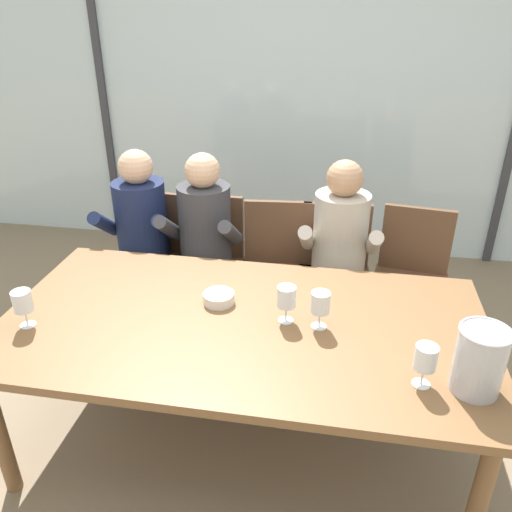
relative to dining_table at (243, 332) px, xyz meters
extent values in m
plane|color=#847056|center=(0.00, 1.00, -0.66)|extent=(14.00, 14.00, 0.00)
cube|color=silver|center=(0.00, 2.33, 0.64)|extent=(7.37, 0.03, 2.60)
cube|color=#38383D|center=(-1.66, 2.31, 0.64)|extent=(0.06, 0.06, 2.60)
cube|color=#568942|center=(0.00, 6.53, 0.14)|extent=(13.37, 2.40, 1.60)
cube|color=brown|center=(0.00, 0.00, 0.04)|extent=(2.17, 1.14, 0.04)
cylinder|color=brown|center=(0.99, -0.47, -0.32)|extent=(0.07, 0.07, 0.69)
cylinder|color=brown|center=(-0.99, 0.47, -0.32)|extent=(0.07, 0.07, 0.69)
cylinder|color=brown|center=(0.99, 0.47, -0.32)|extent=(0.07, 0.07, 0.69)
cube|color=brown|center=(-0.83, 0.89, -0.20)|extent=(0.48, 0.48, 0.03)
cube|color=brown|center=(-0.81, 1.09, 0.03)|extent=(0.42, 0.07, 0.42)
cylinder|color=brown|center=(-1.04, 0.71, -0.43)|extent=(0.04, 0.04, 0.45)
cylinder|color=brown|center=(-0.66, 0.68, -0.43)|extent=(0.04, 0.04, 0.45)
cylinder|color=brown|center=(-1.00, 1.09, -0.43)|extent=(0.04, 0.04, 0.45)
cylinder|color=brown|center=(-0.62, 1.06, -0.43)|extent=(0.04, 0.04, 0.45)
cube|color=brown|center=(-0.43, 0.89, -0.20)|extent=(0.45, 0.45, 0.03)
cube|color=brown|center=(-0.42, 1.09, 0.03)|extent=(0.42, 0.04, 0.42)
cylinder|color=brown|center=(-0.62, 0.70, -0.43)|extent=(0.04, 0.04, 0.45)
cylinder|color=brown|center=(-0.24, 0.70, -0.43)|extent=(0.04, 0.04, 0.45)
cylinder|color=brown|center=(-0.61, 1.08, -0.43)|extent=(0.04, 0.04, 0.45)
cylinder|color=brown|center=(-0.23, 1.08, -0.43)|extent=(0.04, 0.04, 0.45)
cube|color=brown|center=(0.03, 0.86, -0.20)|extent=(0.48, 0.48, 0.03)
cube|color=brown|center=(0.01, 1.06, 0.03)|extent=(0.42, 0.08, 0.42)
cylinder|color=brown|center=(-0.14, 0.65, -0.43)|extent=(0.04, 0.04, 0.45)
cylinder|color=brown|center=(0.24, 0.69, -0.43)|extent=(0.04, 0.04, 0.45)
cylinder|color=brown|center=(-0.17, 1.03, -0.43)|extent=(0.04, 0.04, 0.45)
cylinder|color=brown|center=(0.20, 1.07, -0.43)|extent=(0.04, 0.04, 0.45)
cube|color=brown|center=(0.39, 0.88, -0.20)|extent=(0.46, 0.46, 0.03)
cube|color=brown|center=(0.38, 1.08, 0.03)|extent=(0.42, 0.06, 0.42)
cylinder|color=brown|center=(0.21, 0.68, -0.43)|extent=(0.04, 0.04, 0.45)
cylinder|color=brown|center=(0.59, 0.70, -0.43)|extent=(0.04, 0.04, 0.45)
cylinder|color=brown|center=(0.19, 1.06, -0.43)|extent=(0.04, 0.04, 0.45)
cylinder|color=brown|center=(0.57, 1.08, -0.43)|extent=(0.04, 0.04, 0.45)
cube|color=brown|center=(0.84, 0.90, -0.20)|extent=(0.50, 0.50, 0.03)
cube|color=brown|center=(0.87, 1.10, 0.03)|extent=(0.42, 0.09, 0.42)
cylinder|color=brown|center=(0.62, 0.74, -0.43)|extent=(0.04, 0.04, 0.45)
cylinder|color=brown|center=(1.00, 0.69, -0.43)|extent=(0.04, 0.04, 0.45)
cylinder|color=brown|center=(0.68, 1.12, -0.43)|extent=(0.04, 0.04, 0.45)
cylinder|color=brown|center=(1.05, 1.06, -0.43)|extent=(0.04, 0.04, 0.45)
cylinder|color=#192347|center=(-0.83, 0.92, 0.10)|extent=(0.34, 0.34, 0.52)
sphere|color=#DBAD89|center=(-0.83, 0.92, 0.45)|extent=(0.21, 0.21, 0.21)
cube|color=#47423D|center=(-0.91, 0.71, -0.16)|extent=(0.15, 0.41, 0.13)
cube|color=#47423D|center=(-0.73, 0.72, -0.16)|extent=(0.15, 0.41, 0.13)
cylinder|color=#47423D|center=(-0.90, 0.51, -0.42)|extent=(0.10, 0.10, 0.48)
cylinder|color=#47423D|center=(-0.72, 0.52, -0.42)|extent=(0.10, 0.10, 0.48)
cylinder|color=#192347|center=(-1.01, 0.79, 0.12)|extent=(0.10, 0.33, 0.26)
cylinder|color=#192347|center=(-0.63, 0.81, 0.12)|extent=(0.10, 0.33, 0.26)
cylinder|color=#38383D|center=(-0.42, 0.92, 0.10)|extent=(0.32, 0.32, 0.52)
sphere|color=#DBAD89|center=(-0.42, 0.92, 0.45)|extent=(0.21, 0.21, 0.21)
cube|color=#47423D|center=(-0.51, 0.72, -0.16)|extent=(0.13, 0.40, 0.13)
cube|color=#47423D|center=(-0.33, 0.72, -0.16)|extent=(0.13, 0.40, 0.13)
cylinder|color=#47423D|center=(-0.51, 0.52, -0.42)|extent=(0.10, 0.10, 0.48)
cylinder|color=#47423D|center=(-0.33, 0.52, -0.42)|extent=(0.10, 0.10, 0.48)
cylinder|color=#38383D|center=(-0.61, 0.80, 0.12)|extent=(0.08, 0.33, 0.26)
cylinder|color=#38383D|center=(-0.23, 0.80, 0.12)|extent=(0.08, 0.33, 0.26)
cylinder|color=#B7AD9E|center=(0.40, 0.92, 0.10)|extent=(0.32, 0.32, 0.52)
sphere|color=tan|center=(0.40, 0.92, 0.45)|extent=(0.21, 0.21, 0.21)
cube|color=#47423D|center=(0.32, 0.72, -0.16)|extent=(0.13, 0.40, 0.13)
cube|color=#47423D|center=(0.50, 0.72, -0.16)|extent=(0.13, 0.40, 0.13)
cylinder|color=#47423D|center=(0.32, 0.52, -0.42)|extent=(0.10, 0.10, 0.48)
cylinder|color=#47423D|center=(0.50, 0.52, -0.42)|extent=(0.10, 0.10, 0.48)
cylinder|color=#B7AD9E|center=(0.22, 0.80, 0.12)|extent=(0.08, 0.32, 0.26)
cylinder|color=#B7AD9E|center=(0.60, 0.80, 0.12)|extent=(0.08, 0.32, 0.26)
cylinder|color=#B7B7BC|center=(0.93, -0.29, 0.19)|extent=(0.18, 0.18, 0.26)
torus|color=silver|center=(0.93, -0.29, 0.32)|extent=(0.19, 0.19, 0.01)
cylinder|color=silver|center=(-0.14, 0.13, 0.09)|extent=(0.15, 0.15, 0.05)
cylinder|color=silver|center=(-0.93, -0.20, 0.07)|extent=(0.07, 0.07, 0.00)
cylinder|color=silver|center=(-0.93, -0.20, 0.10)|extent=(0.01, 0.01, 0.07)
cylinder|color=silver|center=(-0.93, -0.20, 0.19)|extent=(0.08, 0.08, 0.09)
cylinder|color=#E0D184|center=(-0.93, -0.20, 0.16)|extent=(0.07, 0.07, 0.04)
cylinder|color=silver|center=(0.34, 0.01, 0.07)|extent=(0.07, 0.07, 0.00)
cylinder|color=silver|center=(0.34, 0.01, 0.10)|extent=(0.01, 0.01, 0.07)
cylinder|color=silver|center=(0.34, 0.01, 0.19)|extent=(0.08, 0.08, 0.09)
cylinder|color=#560C1E|center=(0.34, 0.01, 0.16)|extent=(0.07, 0.07, 0.04)
cylinder|color=silver|center=(0.19, 0.03, 0.07)|extent=(0.07, 0.07, 0.00)
cylinder|color=silver|center=(0.19, 0.03, 0.10)|extent=(0.01, 0.01, 0.07)
cylinder|color=silver|center=(0.19, 0.03, 0.19)|extent=(0.08, 0.08, 0.09)
cylinder|color=maroon|center=(0.19, 0.03, 0.16)|extent=(0.07, 0.07, 0.04)
cylinder|color=silver|center=(0.74, -0.30, 0.07)|extent=(0.07, 0.07, 0.00)
cylinder|color=silver|center=(0.74, -0.30, 0.10)|extent=(0.01, 0.01, 0.07)
cylinder|color=silver|center=(0.74, -0.30, 0.19)|extent=(0.08, 0.08, 0.09)
cylinder|color=#E0D184|center=(0.74, -0.30, 0.16)|extent=(0.07, 0.07, 0.04)
camera|label=1|loc=(0.39, -1.87, 1.37)|focal=35.96mm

